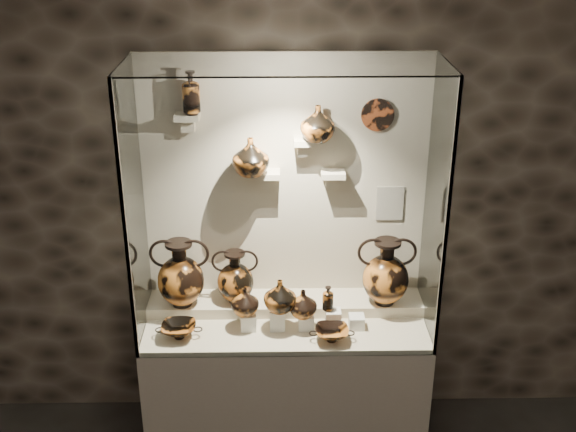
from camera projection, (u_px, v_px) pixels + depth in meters
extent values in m
cube|color=black|center=(285.00, 185.00, 4.32)|extent=(5.00, 0.02, 3.20)
cube|color=#C2B69C|center=(286.00, 382.00, 4.52)|extent=(1.70, 0.60, 0.80)
cube|color=beige|center=(286.00, 325.00, 4.35)|extent=(1.68, 0.58, 0.03)
cube|color=beige|center=(285.00, 305.00, 4.49)|extent=(1.70, 0.25, 0.10)
cube|color=#C2B69C|center=(285.00, 185.00, 4.31)|extent=(1.70, 0.03, 1.60)
cube|color=white|center=(286.00, 228.00, 3.76)|extent=(1.70, 0.01, 1.60)
cube|color=white|center=(134.00, 207.00, 4.01)|extent=(0.01, 0.60, 1.60)
cube|color=white|center=(436.00, 205.00, 4.04)|extent=(0.01, 0.60, 1.60)
cube|color=white|center=(285.00, 64.00, 3.70)|extent=(1.70, 0.60, 0.01)
cube|color=gray|center=(125.00, 229.00, 3.75)|extent=(0.02, 0.02, 1.60)
cube|color=gray|center=(447.00, 227.00, 3.77)|extent=(0.02, 0.02, 1.60)
cube|color=silver|center=(249.00, 321.00, 4.27)|extent=(0.09, 0.09, 0.10)
cube|color=silver|center=(277.00, 319.00, 4.27)|extent=(0.09, 0.09, 0.13)
cube|color=silver|center=(306.00, 321.00, 4.28)|extent=(0.09, 0.09, 0.09)
cube|color=silver|center=(333.00, 319.00, 4.27)|extent=(0.09, 0.09, 0.12)
cube|color=silver|center=(356.00, 322.00, 4.28)|extent=(0.09, 0.09, 0.08)
cube|color=#C2B69C|center=(187.00, 116.00, 4.05)|extent=(0.14, 0.12, 0.04)
cube|color=#C2B69C|center=(268.00, 174.00, 4.20)|extent=(0.14, 0.12, 0.04)
cube|color=#C2B69C|center=(302.00, 141.00, 4.12)|extent=(0.10, 0.12, 0.04)
cube|color=#C2B69C|center=(333.00, 174.00, 4.21)|extent=(0.14, 0.12, 0.04)
imported|color=#C46D25|center=(245.00, 301.00, 4.22)|extent=(0.20, 0.20, 0.17)
imported|color=#AB5B1E|center=(280.00, 295.00, 4.19)|extent=(0.22, 0.22, 0.20)
imported|color=#C46D25|center=(303.00, 303.00, 4.21)|extent=(0.21, 0.21, 0.17)
imported|color=#AB5B1E|center=(251.00, 157.00, 4.10)|extent=(0.25, 0.25, 0.22)
imported|color=#AB5B1E|center=(318.00, 123.00, 4.03)|extent=(0.21, 0.21, 0.21)
cylinder|color=#953F1D|center=(378.00, 115.00, 4.12)|extent=(0.19, 0.02, 0.19)
cube|color=beige|center=(390.00, 203.00, 4.35)|extent=(0.16, 0.01, 0.22)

